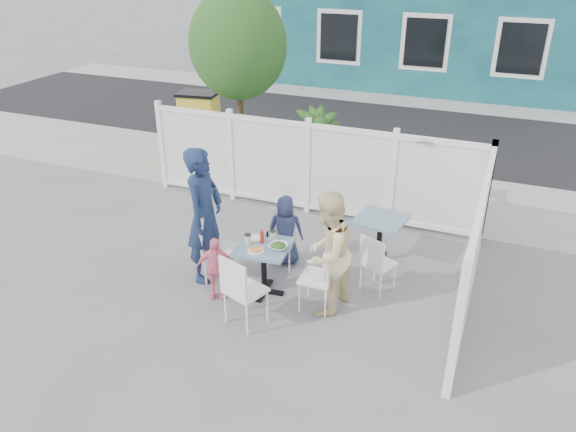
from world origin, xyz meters
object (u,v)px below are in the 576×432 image
at_px(chair_near, 240,287).
at_px(boy, 286,230).
at_px(utility_cabinet, 200,128).
at_px(spare_table, 380,228).
at_px(toddler, 215,268).
at_px(man, 205,215).
at_px(chair_back, 281,234).
at_px(woman, 327,254).
at_px(main_table, 264,256).
at_px(chair_left, 217,243).
at_px(chair_right, 323,273).

bearing_deg(chair_near, boy, 111.87).
bearing_deg(boy, utility_cabinet, -63.75).
bearing_deg(spare_table, toddler, -136.21).
bearing_deg(utility_cabinet, man, -68.06).
bearing_deg(chair_back, woman, 127.97).
distance_m(main_table, chair_back, 0.77).
distance_m(utility_cabinet, spare_table, 5.38).
height_order(man, toddler, man).
height_order(chair_near, man, man).
distance_m(main_table, toddler, 0.65).
relative_size(utility_cabinet, toddler, 1.59).
relative_size(utility_cabinet, woman, 0.86).
distance_m(utility_cabinet, chair_left, 4.89).
bearing_deg(toddler, main_table, 6.19).
distance_m(chair_near, boy, 1.62).
xyz_separation_m(chair_left, chair_right, (1.57, -0.11, -0.04)).
xyz_separation_m(main_table, chair_back, (-0.08, 0.76, -0.06)).
relative_size(chair_back, man, 0.45).
bearing_deg(chair_right, toddler, 99.30).
xyz_separation_m(man, toddler, (0.35, -0.41, -0.52)).
bearing_deg(boy, toddler, 47.79).
distance_m(chair_near, toddler, 0.74).
bearing_deg(chair_near, main_table, 112.18).
bearing_deg(utility_cabinet, chair_near, -64.48).
height_order(main_table, woman, woman).
bearing_deg(utility_cabinet, chair_right, -54.20).
height_order(chair_left, chair_right, chair_left).
relative_size(main_table, chair_back, 0.86).
xyz_separation_m(spare_table, chair_near, (-1.19, -2.14, 0.01)).
distance_m(chair_right, chair_back, 1.25).
distance_m(chair_back, man, 1.17).
bearing_deg(spare_table, woman, -103.70).
height_order(spare_table, chair_back, chair_back).
bearing_deg(boy, main_table, 73.69).
bearing_deg(spare_table, main_table, -131.89).
distance_m(spare_table, chair_right, 1.48).
xyz_separation_m(chair_right, boy, (-0.89, 0.91, -0.02)).
bearing_deg(utility_cabinet, spare_table, -40.43).
distance_m(chair_left, chair_back, 0.97).
xyz_separation_m(man, boy, (0.86, 0.77, -0.43)).
distance_m(woman, toddler, 1.51).
xyz_separation_m(chair_near, man, (-0.94, 0.84, 0.39)).
height_order(chair_back, toddler, toddler).
relative_size(chair_left, man, 0.52).
xyz_separation_m(main_table, chair_right, (0.85, -0.07, -0.01)).
distance_m(chair_right, man, 1.81).
distance_m(utility_cabinet, chair_back, 4.73).
xyz_separation_m(spare_table, woman, (-0.35, -1.42, 0.26)).
bearing_deg(man, main_table, -98.20).
bearing_deg(man, chair_left, -101.87).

